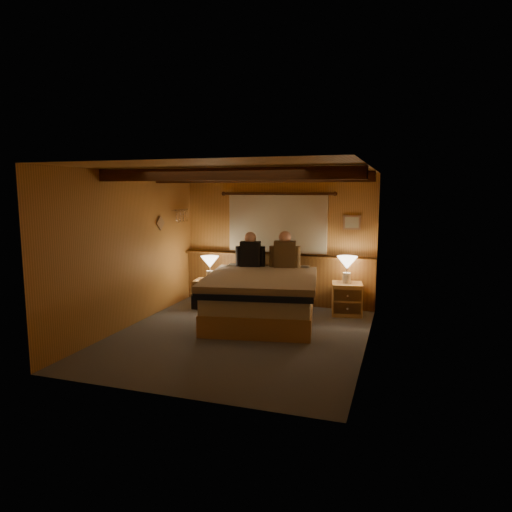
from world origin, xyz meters
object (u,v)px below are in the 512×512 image
at_px(nightstand_right, 347,299).
at_px(lamp_right, 347,264).
at_px(bed, 262,296).
at_px(nightstand_left, 208,293).
at_px(person_right, 285,253).
at_px(lamp_left, 210,263).
at_px(duffel_bag, 206,301).
at_px(person_left, 250,252).

relative_size(nightstand_right, lamp_right, 1.25).
relative_size(bed, nightstand_left, 4.89).
distance_m(nightstand_right, person_right, 1.34).
bearing_deg(person_right, bed, -111.69).
distance_m(nightstand_right, lamp_left, 2.51).
xyz_separation_m(lamp_left, person_right, (1.33, 0.25, 0.22)).
bearing_deg(bed, lamp_left, 144.48).
relative_size(bed, lamp_left, 5.79).
height_order(nightstand_right, duffel_bag, nightstand_right).
bearing_deg(nightstand_left, lamp_right, -2.34).
bearing_deg(lamp_right, person_left, -176.85).
xyz_separation_m(nightstand_right, person_right, (-1.11, 0.05, 0.75)).
distance_m(lamp_right, duffel_bag, 2.59).
xyz_separation_m(nightstand_left, lamp_right, (2.47, 0.26, 0.62)).
height_order(person_right, duffel_bag, person_right).
distance_m(lamp_right, person_left, 1.71).
xyz_separation_m(lamp_right, person_left, (-1.70, -0.09, 0.14)).
distance_m(bed, person_left, 1.04).
distance_m(person_left, duffel_bag, 1.19).
distance_m(lamp_left, person_left, 0.77).
distance_m(bed, duffel_bag, 1.29).
relative_size(nightstand_left, person_left, 0.78).
bearing_deg(person_right, nightstand_left, -179.00).
xyz_separation_m(lamp_left, duffel_bag, (-0.03, -0.15, -0.66)).
bearing_deg(bed, lamp_right, 22.44).
bearing_deg(duffel_bag, lamp_right, 6.38).
height_order(bed, duffel_bag, bed).
xyz_separation_m(nightstand_right, person_left, (-1.72, -0.06, 0.74)).
xyz_separation_m(person_right, duffel_bag, (-1.36, -0.40, -0.88)).
distance_m(bed, lamp_left, 1.35).
relative_size(lamp_left, lamp_right, 0.95).
bearing_deg(nightstand_left, duffel_bag, -90.29).
relative_size(lamp_right, person_left, 0.70).
bearing_deg(person_right, duffel_bag, -173.45).
height_order(bed, person_right, person_right).
xyz_separation_m(nightstand_right, lamp_left, (-2.44, -0.21, 0.53)).
height_order(lamp_right, person_right, person_right).
xyz_separation_m(nightstand_right, duffel_bag, (-2.47, -0.36, -0.13)).
bearing_deg(nightstand_right, person_left, 172.52).
relative_size(person_right, duffel_bag, 1.45).
xyz_separation_m(bed, nightstand_right, (1.28, 0.76, -0.12)).
relative_size(nightstand_left, person_right, 0.76).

